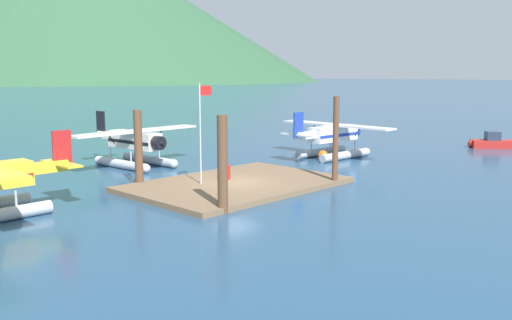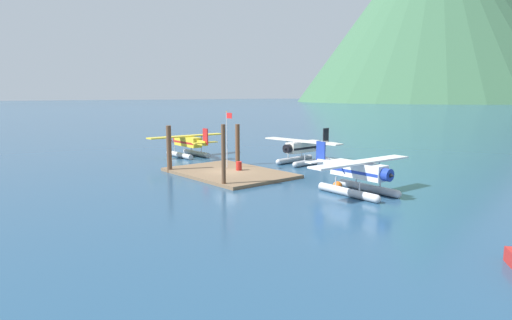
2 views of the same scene
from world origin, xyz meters
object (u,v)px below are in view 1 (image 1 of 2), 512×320
(seaplane_cream_bow_centre, at_px, (135,145))
(boat_red_open_se, at_px, (494,143))
(seaplane_white_stbd_fwd, at_px, (334,138))
(flagpole, at_px, (202,121))
(fuel_drum, at_px, (226,172))
(mooring_buoy, at_px, (323,155))

(seaplane_cream_bow_centre, relative_size, boat_red_open_se, 2.47)
(seaplane_white_stbd_fwd, bearing_deg, flagpole, -173.89)
(seaplane_white_stbd_fwd, bearing_deg, seaplane_cream_bow_centre, 149.89)
(boat_red_open_se, bearing_deg, fuel_drum, 168.77)
(mooring_buoy, distance_m, seaplane_cream_bow_centre, 14.34)
(seaplane_white_stbd_fwd, distance_m, seaplane_cream_bow_centre, 15.64)
(flagpole, distance_m, fuel_drum, 3.72)
(fuel_drum, relative_size, seaplane_cream_bow_centre, 0.08)
(fuel_drum, distance_m, seaplane_white_stbd_fwd, 13.48)
(boat_red_open_se, bearing_deg, seaplane_white_stbd_fwd, 154.07)
(seaplane_cream_bow_centre, height_order, boat_red_open_se, seaplane_cream_bow_centre)
(fuel_drum, height_order, mooring_buoy, fuel_drum)
(mooring_buoy, bearing_deg, flagpole, -174.42)
(seaplane_white_stbd_fwd, relative_size, boat_red_open_se, 2.47)
(mooring_buoy, bearing_deg, boat_red_open_se, -22.49)
(fuel_drum, xyz_separation_m, seaplane_white_stbd_fwd, (13.36, 1.60, 0.84))
(fuel_drum, xyz_separation_m, mooring_buoy, (11.55, 1.28, -0.35))
(seaplane_cream_bow_centre, bearing_deg, boat_red_open_se, -27.97)
(boat_red_open_se, bearing_deg, seaplane_cream_bow_centre, 152.03)
(mooring_buoy, bearing_deg, seaplane_white_stbd_fwd, 10.02)
(flagpole, xyz_separation_m, seaplane_white_stbd_fwd, (15.21, 1.63, -2.39))
(flagpole, relative_size, mooring_buoy, 7.51)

